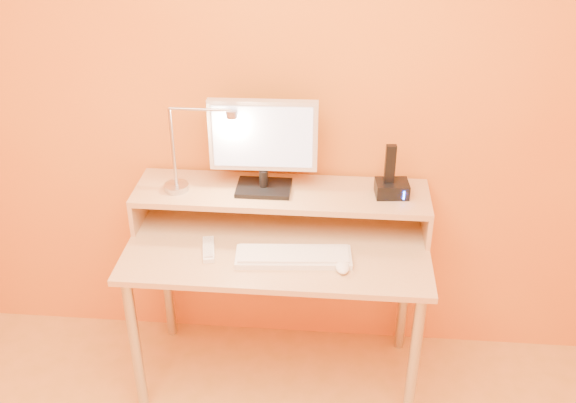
# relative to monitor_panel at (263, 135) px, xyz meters

# --- Properties ---
(wall_back) EXTENTS (3.00, 0.04, 2.50)m
(wall_back) POSITION_rel_monitor_panel_xyz_m (0.07, 0.16, 0.13)
(wall_back) COLOR orange
(wall_back) RESTS_ON floor
(desk_leg_fl) EXTENTS (0.04, 0.04, 0.69)m
(desk_leg_fl) POSITION_rel_monitor_panel_xyz_m (-0.48, -0.41, -0.77)
(desk_leg_fl) COLOR #AEAEB5
(desk_leg_fl) RESTS_ON floor
(desk_leg_fr) EXTENTS (0.04, 0.04, 0.69)m
(desk_leg_fr) POSITION_rel_monitor_panel_xyz_m (0.62, -0.41, -0.77)
(desk_leg_fr) COLOR #AEAEB5
(desk_leg_fr) RESTS_ON floor
(desk_leg_bl) EXTENTS (0.04, 0.04, 0.69)m
(desk_leg_bl) POSITION_rel_monitor_panel_xyz_m (-0.48, 0.09, -0.77)
(desk_leg_bl) COLOR #AEAEB5
(desk_leg_bl) RESTS_ON floor
(desk_leg_br) EXTENTS (0.04, 0.04, 0.69)m
(desk_leg_br) POSITION_rel_monitor_panel_xyz_m (0.62, 0.09, -0.77)
(desk_leg_br) COLOR #AEAEB5
(desk_leg_br) RESTS_ON floor
(desk_lower) EXTENTS (1.20, 0.60, 0.02)m
(desk_lower) POSITION_rel_monitor_panel_xyz_m (0.07, -0.16, -0.41)
(desk_lower) COLOR tan
(desk_lower) RESTS_ON floor
(shelf_riser_left) EXTENTS (0.02, 0.30, 0.14)m
(shelf_riser_left) POSITION_rel_monitor_panel_xyz_m (-0.52, -0.01, -0.33)
(shelf_riser_left) COLOR tan
(shelf_riser_left) RESTS_ON desk_lower
(shelf_riser_right) EXTENTS (0.02, 0.30, 0.14)m
(shelf_riser_right) POSITION_rel_monitor_panel_xyz_m (0.66, -0.01, -0.33)
(shelf_riser_right) COLOR tan
(shelf_riser_right) RESTS_ON desk_lower
(desk_shelf) EXTENTS (1.20, 0.30, 0.02)m
(desk_shelf) POSITION_rel_monitor_panel_xyz_m (0.07, -0.01, -0.25)
(desk_shelf) COLOR tan
(desk_shelf) RESTS_ON desk_lower
(monitor_foot) EXTENTS (0.22, 0.16, 0.02)m
(monitor_foot) POSITION_rel_monitor_panel_xyz_m (-0.00, -0.01, -0.23)
(monitor_foot) COLOR black
(monitor_foot) RESTS_ON desk_shelf
(monitor_neck) EXTENTS (0.04, 0.04, 0.07)m
(monitor_neck) POSITION_rel_monitor_panel_xyz_m (-0.00, -0.01, -0.19)
(monitor_neck) COLOR black
(monitor_neck) RESTS_ON monitor_foot
(monitor_panel) EXTENTS (0.43, 0.05, 0.29)m
(monitor_panel) POSITION_rel_monitor_panel_xyz_m (0.00, 0.00, 0.00)
(monitor_panel) COLOR silver
(monitor_panel) RESTS_ON monitor_neck
(monitor_back) EXTENTS (0.38, 0.02, 0.25)m
(monitor_back) POSITION_rel_monitor_panel_xyz_m (0.00, 0.02, 0.00)
(monitor_back) COLOR black
(monitor_back) RESTS_ON monitor_panel
(monitor_screen) EXTENTS (0.39, 0.01, 0.25)m
(monitor_screen) POSITION_rel_monitor_panel_xyz_m (-0.00, -0.02, 0.00)
(monitor_screen) COLOR silver
(monitor_screen) RESTS_ON monitor_panel
(lamp_base) EXTENTS (0.10, 0.10, 0.02)m
(lamp_base) POSITION_rel_monitor_panel_xyz_m (-0.35, -0.04, -0.23)
(lamp_base) COLOR #AEAEB5
(lamp_base) RESTS_ON desk_shelf
(lamp_post) EXTENTS (0.01, 0.01, 0.33)m
(lamp_post) POSITION_rel_monitor_panel_xyz_m (-0.35, -0.04, -0.05)
(lamp_post) COLOR #AEAEB5
(lamp_post) RESTS_ON lamp_base
(lamp_arm) EXTENTS (0.24, 0.01, 0.01)m
(lamp_arm) POSITION_rel_monitor_panel_xyz_m (-0.23, -0.04, 0.12)
(lamp_arm) COLOR #AEAEB5
(lamp_arm) RESTS_ON lamp_post
(lamp_head) EXTENTS (0.04, 0.04, 0.03)m
(lamp_head) POSITION_rel_monitor_panel_xyz_m (-0.11, -0.04, 0.10)
(lamp_head) COLOR #AEAEB5
(lamp_head) RESTS_ON lamp_arm
(lamp_bulb) EXTENTS (0.03, 0.03, 0.00)m
(lamp_bulb) POSITION_rel_monitor_panel_xyz_m (-0.11, -0.04, 0.09)
(lamp_bulb) COLOR #FFEAC6
(lamp_bulb) RESTS_ON lamp_head
(phone_dock) EXTENTS (0.14, 0.11, 0.06)m
(phone_dock) POSITION_rel_monitor_panel_xyz_m (0.51, -0.01, -0.21)
(phone_dock) COLOR black
(phone_dock) RESTS_ON desk_shelf
(phone_handset) EXTENTS (0.04, 0.03, 0.16)m
(phone_handset) POSITION_rel_monitor_panel_xyz_m (0.50, -0.01, -0.10)
(phone_handset) COLOR black
(phone_handset) RESTS_ON phone_dock
(phone_led) EXTENTS (0.01, 0.00, 0.04)m
(phone_led) POSITION_rel_monitor_panel_xyz_m (0.56, -0.06, -0.21)
(phone_led) COLOR #3A7DFF
(phone_led) RESTS_ON phone_dock
(keyboard) EXTENTS (0.45, 0.17, 0.02)m
(keyboard) POSITION_rel_monitor_panel_xyz_m (0.14, -0.26, -0.39)
(keyboard) COLOR silver
(keyboard) RESTS_ON desk_lower
(mouse) EXTENTS (0.06, 0.10, 0.03)m
(mouse) POSITION_rel_monitor_panel_xyz_m (0.33, -0.31, -0.38)
(mouse) COLOR white
(mouse) RESTS_ON desk_lower
(remote_control) EXTENTS (0.08, 0.17, 0.02)m
(remote_control) POSITION_rel_monitor_panel_xyz_m (-0.19, -0.24, -0.39)
(remote_control) COLOR silver
(remote_control) RESTS_ON desk_lower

